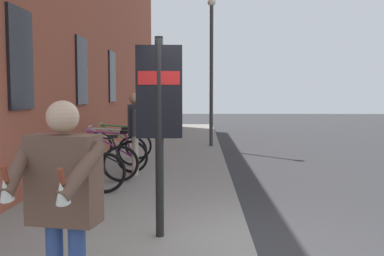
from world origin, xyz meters
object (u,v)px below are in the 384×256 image
Objects in this scene: bicycle_far_end at (119,145)px; bicycle_nearest_sign at (75,172)px; pedestrian_near_bus at (135,125)px; tourist_with_hotdogs at (63,194)px; bicycle_by_door at (109,155)px; bicycle_beside_lamp at (111,150)px; street_lamp at (211,58)px; transit_info_sign at (159,105)px; bicycle_end_of_row at (94,163)px.

bicycle_nearest_sign is at bearing -179.61° from bicycle_far_end.
pedestrian_near_bus is 6.27m from tourist_with_hotdogs.
bicycle_by_door is 1.05× the size of tourist_with_hotdogs.
bicycle_far_end is (4.10, 0.03, 0.00)m from bicycle_nearest_sign.
bicycle_far_end is at bearing 4.64° from bicycle_by_door.
tourist_with_hotdogs is at bearing -170.47° from bicycle_beside_lamp.
bicycle_far_end is at bearing 8.41° from tourist_with_hotdogs.
pedestrian_near_bus reaches higher than bicycle_nearest_sign.
bicycle_beside_lamp is at bearing 34.14° from pedestrian_near_bus.
bicycle_far_end is at bearing 19.38° from pedestrian_near_bus.
street_lamp is at bearing -19.21° from bicycle_nearest_sign.
bicycle_beside_lamp is at bearing -179.42° from bicycle_far_end.
bicycle_nearest_sign is 4.58m from tourist_with_hotdogs.
bicycle_by_door is at bearing -3.53° from bicycle_nearest_sign.
bicycle_nearest_sign and bicycle_beside_lamp have the same top height.
bicycle_by_door is 0.90m from bicycle_beside_lamp.
bicycle_nearest_sign and bicycle_far_end have the same top height.
pedestrian_near_bus reaches higher than bicycle_by_door.
bicycle_by_door is 1.00× the size of bicycle_beside_lamp.
pedestrian_near_bus is 5.81m from street_lamp.
street_lamp is (11.48, -1.26, 1.86)m from tourist_with_hotdogs.
bicycle_beside_lamp is at bearing 9.55° from bicycle_by_door.
street_lamp is (5.23, -1.73, 1.83)m from pedestrian_near_bus.
bicycle_nearest_sign is 0.72× the size of transit_info_sign.
bicycle_beside_lamp is 1.05× the size of tourist_with_hotdogs.
street_lamp is at bearing -21.54° from bicycle_end_of_row.
pedestrian_near_bus reaches higher than bicycle_beside_lamp.
transit_info_sign is 9.37m from street_lamp.
bicycle_by_door is at bearing 19.83° from transit_info_sign.
bicycle_nearest_sign is 0.97× the size of bicycle_far_end.
bicycle_end_of_row is 3.74m from transit_info_sign.
pedestrian_near_bus is at bearing 4.32° from tourist_with_hotdogs.
pedestrian_near_bus reaches higher than bicycle_end_of_row.
bicycle_by_door and bicycle_beside_lamp have the same top height.
street_lamp is at bearing -39.71° from bicycle_far_end.
tourist_with_hotdogs reaches higher than bicycle_nearest_sign.
tourist_with_hotdogs is (-4.37, -1.22, 0.65)m from bicycle_nearest_sign.
bicycle_by_door is 6.05m from street_lamp.
bicycle_by_door is 1.97m from bicycle_far_end.
transit_info_sign reaches higher than bicycle_end_of_row.
bicycle_nearest_sign is at bearing -179.68° from bicycle_beside_lamp.
street_lamp reaches higher than tourist_with_hotdogs.
street_lamp reaches higher than pedestrian_near_bus.
bicycle_beside_lamp is at bearing 18.14° from transit_info_sign.
tourist_with_hotdogs is (-7.38, -1.24, 0.65)m from bicycle_beside_lamp.
bicycle_by_door is 0.95m from pedestrian_near_bus.
street_lamp reaches higher than bicycle_beside_lamp.
pedestrian_near_bus is at bearing 12.89° from transit_info_sign.
tourist_with_hotdogs is at bearing -175.68° from pedestrian_near_bus.
bicycle_nearest_sign is 3.02m from bicycle_beside_lamp.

